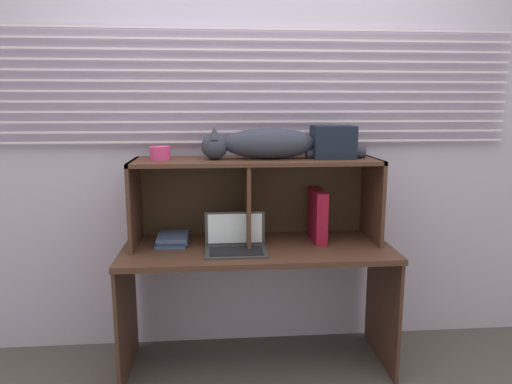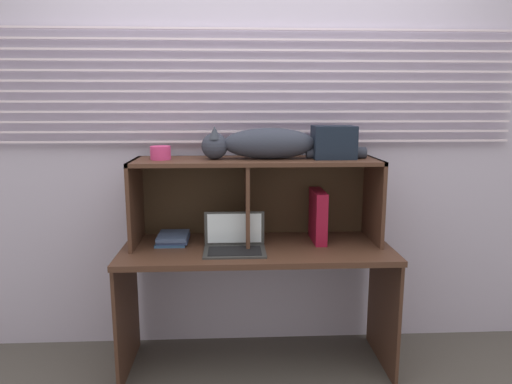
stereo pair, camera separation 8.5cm
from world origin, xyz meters
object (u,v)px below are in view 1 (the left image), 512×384
object	(u,v)px
cat	(264,144)
laptop	(236,243)
storage_box	(333,142)
book_stack	(173,239)
binder_upright	(317,215)
small_basket	(160,153)

from	to	relation	value
cat	laptop	size ratio (longest dim) A/B	2.78
laptop	storage_box	distance (m)	0.77
book_stack	binder_upright	bearing A→B (deg)	0.15
laptop	binder_upright	bearing A→B (deg)	18.48
binder_upright	book_stack	size ratio (longest dim) A/B	1.31
book_stack	laptop	bearing A→B (deg)	-24.35
binder_upright	storage_box	distance (m)	0.42
book_stack	small_basket	distance (m)	0.48
cat	book_stack	distance (m)	0.73
binder_upright	small_basket	bearing A→B (deg)	180.00
storage_box	laptop	bearing A→B (deg)	-163.96
laptop	book_stack	size ratio (longest dim) A/B	1.47
small_basket	storage_box	distance (m)	0.94
laptop	binder_upright	world-z (taller)	binder_upright
laptop	book_stack	bearing A→B (deg)	155.65
binder_upright	book_stack	xyz separation A→B (m)	(-0.81, -0.00, -0.12)
cat	binder_upright	bearing A→B (deg)	-0.00
laptop	small_basket	xyz separation A→B (m)	(-0.39, 0.16, 0.46)
cat	book_stack	size ratio (longest dim) A/B	4.08
binder_upright	small_basket	xyz separation A→B (m)	(-0.86, 0.00, 0.36)
small_basket	book_stack	bearing A→B (deg)	-2.31
binder_upright	storage_box	xyz separation A→B (m)	(0.08, 0.00, 0.41)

